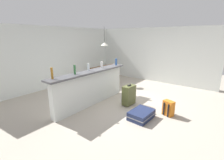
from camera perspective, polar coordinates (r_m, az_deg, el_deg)
name	(u,v)px	position (r m, az deg, el deg)	size (l,w,h in m)	color
ground_plane	(117,100)	(5.54, 1.94, -7.26)	(13.00, 13.00, 0.05)	#ADA393
wall_back	(61,57)	(7.37, -17.84, 7.97)	(6.60, 0.10, 2.50)	silver
wall_right	(149,55)	(7.97, 13.24, 8.80)	(0.10, 6.00, 2.50)	silver
partition_half_wall	(91,89)	(5.05, -7.40, -3.07)	(2.80, 0.20, 1.04)	silver
bar_countertop	(91,72)	(4.91, -7.61, 2.96)	(2.96, 0.40, 0.05)	#4C4C51
bottle_amber	(52,73)	(4.17, -20.65, 2.25)	(0.06, 0.06, 0.29)	#9E661E
bottle_green	(75,70)	(4.52, -13.17, 3.62)	(0.06, 0.06, 0.26)	#2D6B38
bottle_clear	(88,67)	(4.92, -8.45, 4.52)	(0.06, 0.06, 0.22)	silver
bottle_white	(102,65)	(5.35, -3.68, 5.51)	(0.07, 0.07, 0.21)	silver
bottle_blue	(116,62)	(5.83, 1.48, 6.50)	(0.07, 0.07, 0.24)	#284C89
dining_table	(104,69)	(7.33, -2.71, 3.86)	(1.10, 0.80, 0.74)	brown
dining_chair_near_partition	(112,74)	(7.00, 0.03, 2.25)	(0.42, 0.42, 0.93)	#4C331E
pendant_lamp	(104,44)	(7.27, -2.73, 12.75)	(0.34, 0.34, 0.84)	black
suitcase_flat_navy	(141,115)	(4.38, 10.43, -12.05)	(0.84, 0.53, 0.22)	#1E284C
backpack_orange	(169,108)	(4.70, 19.54, -9.50)	(0.30, 0.32, 0.42)	orange
suitcase_upright_olive	(129,95)	(5.05, 6.06, -5.32)	(0.46, 0.27, 0.67)	#51562D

